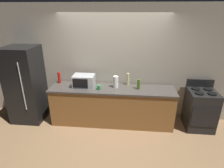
% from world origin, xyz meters
% --- Properties ---
extents(ground_plane, '(8.00, 8.00, 0.00)m').
position_xyz_m(ground_plane, '(0.00, 0.00, 0.00)').
color(ground_plane, '#93704C').
extents(back_wall, '(6.40, 0.10, 2.70)m').
position_xyz_m(back_wall, '(0.00, 0.81, 1.35)').
color(back_wall, '#B2A893').
rests_on(back_wall, ground_plane).
extents(counter_run, '(2.84, 0.64, 0.90)m').
position_xyz_m(counter_run, '(0.00, 0.40, 0.45)').
color(counter_run, brown).
rests_on(counter_run, ground_plane).
extents(refrigerator, '(0.72, 0.73, 1.80)m').
position_xyz_m(refrigerator, '(-2.05, 0.40, 0.90)').
color(refrigerator, black).
rests_on(refrigerator, ground_plane).
extents(stove_range, '(0.60, 0.61, 1.08)m').
position_xyz_m(stove_range, '(2.00, 0.40, 0.46)').
color(stove_range, black).
rests_on(stove_range, ground_plane).
extents(microwave, '(0.48, 0.35, 0.27)m').
position_xyz_m(microwave, '(-0.65, 0.45, 1.04)').
color(microwave, '#B7BABF').
rests_on(microwave, counter_run).
extents(paper_towel_roll, '(0.12, 0.12, 0.27)m').
position_xyz_m(paper_towel_roll, '(0.08, 0.45, 1.04)').
color(paper_towel_roll, white).
rests_on(paper_towel_roll, counter_run).
extents(bottle_olive_oil, '(0.07, 0.07, 0.23)m').
position_xyz_m(bottle_olive_oil, '(0.59, 0.41, 1.01)').
color(bottle_olive_oil, '#4C6B19').
rests_on(bottle_olive_oil, counter_run).
extents(bottle_hot_sauce, '(0.06, 0.06, 0.27)m').
position_xyz_m(bottle_hot_sauce, '(-1.29, 0.59, 1.04)').
color(bottle_hot_sauce, red).
rests_on(bottle_hot_sauce, counter_run).
extents(bottle_vinegar, '(0.06, 0.06, 0.28)m').
position_xyz_m(bottle_vinegar, '(0.35, 0.64, 1.04)').
color(bottle_vinegar, beige).
rests_on(bottle_vinegar, counter_run).
extents(mug_green, '(0.08, 0.08, 0.10)m').
position_xyz_m(mug_green, '(-0.28, 0.29, 0.95)').
color(mug_green, '#2D8C47').
rests_on(mug_green, counter_run).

